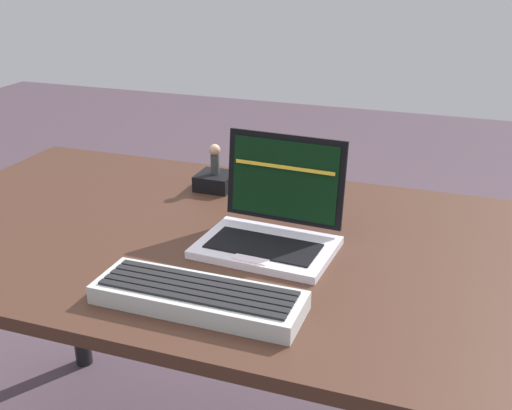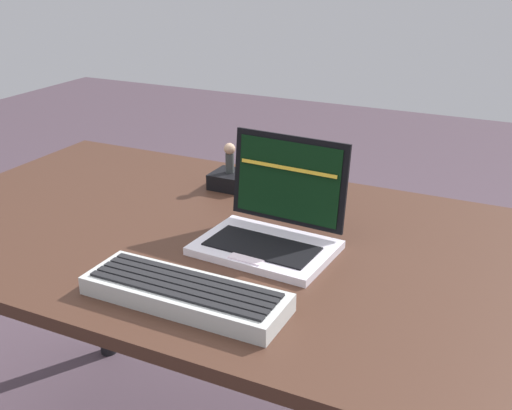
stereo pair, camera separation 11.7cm
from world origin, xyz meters
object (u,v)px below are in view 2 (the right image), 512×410
figurine (230,156)px  external_keyboard (185,293)px  laptop_front (272,226)px  coffee_mug (306,181)px  figurine_stand (230,180)px

figurine → external_keyboard: bearing=-69.9°
laptop_front → external_keyboard: bearing=-99.2°
figurine → coffee_mug: bearing=6.2°
external_keyboard → coffee_mug: size_ratio=3.05×
laptop_front → figurine: bearing=132.3°
laptop_front → coffee_mug: bearing=97.6°
external_keyboard → figurine: (-0.18, 0.50, 0.06)m
figurine → figurine_stand: bearing=-90.0°
laptop_front → figurine: (-0.22, 0.24, 0.04)m
laptop_front → coffee_mug: size_ratio=2.34×
figurine_stand → coffee_mug: bearing=6.2°
external_keyboard → figurine: figurine is taller
laptop_front → external_keyboard: 0.26m
figurine → laptop_front: bearing=-47.7°
laptop_front → figurine_stand: laptop_front is taller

